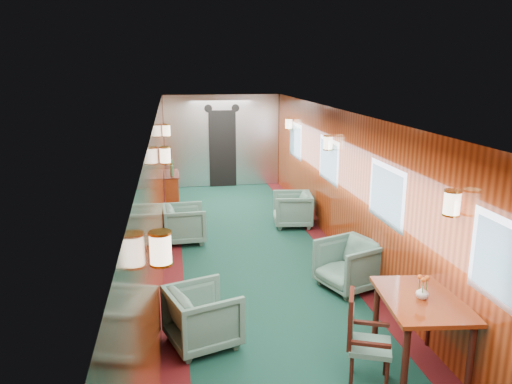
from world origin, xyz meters
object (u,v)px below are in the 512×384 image
Objects in this scene: credenza at (172,193)px; armchair_right_near at (349,265)px; side_chair at (361,335)px; armchair_left_far at (185,224)px; dining_table at (421,310)px; armchair_left_near at (203,317)px; armchair_right_far at (292,209)px.

credenza reaches higher than armchair_right_near.
side_chair is 0.83× the size of credenza.
armchair_right_near is at bearing -138.52° from armchair_left_far.
armchair_right_near is (2.26, -2.35, 0.01)m from armchair_left_far.
dining_table is 1.59× the size of armchair_left_near.
dining_table is at bearing 27.87° from side_chair.
side_chair is 1.80m from armchair_left_near.
dining_table is 1.25× the size of side_chair.
dining_table is 4.96m from armchair_left_far.
credenza is at bearing 3.88° from armchair_left_far.
armchair_right_near is at bearing -60.05° from credenza.
dining_table reaches higher than armchair_right_near.
side_chair reaches higher than dining_table.
side_chair reaches higher than armchair_left_far.
dining_table is at bearing -68.60° from credenza.
armchair_left_near reaches higher than armchair_right_far.
armchair_left_far is at bearing -16.78° from armchair_left_near.
dining_table reaches higher than armchair_left_near.
credenza is 1.54× the size of armchair_right_far.
armchair_left_far is at bearing -157.03° from armchair_right_near.
armchair_right_near is (2.15, 1.15, 0.01)m from armchair_left_near.
credenza reaches higher than armchair_left_near.
dining_table reaches higher than armchair_left_far.
dining_table is 2.37m from armchair_left_near.
dining_table is at bearing -131.10° from armchair_left_near.
credenza is at bearing 127.85° from side_chair.
side_chair is 1.23× the size of armchair_right_near.
dining_table is at bearing -155.08° from armchair_left_far.
armchair_right_near is (0.64, 2.12, -0.16)m from side_chair.
armchair_left_near is 1.01× the size of armchair_right_far.
armchair_right_far is at bearing 106.01° from side_chair.
dining_table is 1.61× the size of armchair_right_far.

